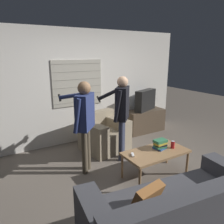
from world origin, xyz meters
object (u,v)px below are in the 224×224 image
object	(u,v)px
couch_blue	(178,215)
person_right_standing	(122,108)
tv	(145,100)
soda_can	(173,145)
person_left_standing	(84,116)
armchair_beige	(104,134)
book_stack	(160,144)
spare_remote	(133,155)
coffee_table	(156,154)

from	to	relation	value
couch_blue	person_right_standing	bearing A→B (deg)	81.79
tv	soda_can	size ratio (longest dim) A/B	5.92
person_left_standing	person_right_standing	size ratio (longest dim) A/B	0.98
tv	person_right_standing	bearing A→B (deg)	14.25
person_right_standing	soda_can	size ratio (longest dim) A/B	12.89
armchair_beige	person_left_standing	xyz separation A→B (m)	(-0.72, -0.66, 0.68)
couch_blue	person_left_standing	distance (m)	2.02
tv	soda_can	world-z (taller)	tv
couch_blue	person_right_standing	distance (m)	2.14
couch_blue	person_right_standing	world-z (taller)	person_right_standing
tv	book_stack	bearing A→B (deg)	36.54
spare_remote	armchair_beige	bearing A→B (deg)	110.01
armchair_beige	tv	distance (m)	1.60
couch_blue	armchair_beige	xyz separation A→B (m)	(0.46, 2.53, 0.02)
coffee_table	person_right_standing	bearing A→B (deg)	99.98
coffee_table	spare_remote	distance (m)	0.43
tv	spare_remote	xyz separation A→B (m)	(-1.66, -1.75, -0.39)
couch_blue	coffee_table	xyz separation A→B (m)	(0.68, 1.12, 0.10)
coffee_table	tv	xyz separation A→B (m)	(1.24, 1.83, 0.44)
couch_blue	armchair_beige	distance (m)	2.57
tv	person_right_standing	world-z (taller)	person_right_standing
person_left_standing	spare_remote	bearing A→B (deg)	-99.99
couch_blue	coffee_table	world-z (taller)	couch_blue
armchair_beige	person_right_standing	distance (m)	0.91
coffee_table	soda_can	xyz separation A→B (m)	(0.33, -0.04, 0.10)
couch_blue	coffee_table	bearing A→B (deg)	65.87
person_right_standing	soda_can	world-z (taller)	person_right_standing
armchair_beige	coffee_table	size ratio (longest dim) A/B	0.90
person_left_standing	person_right_standing	bearing A→B (deg)	-41.77
coffee_table	book_stack	bearing A→B (deg)	21.27
couch_blue	tv	distance (m)	3.55
soda_can	spare_remote	size ratio (longest dim) A/B	0.95
person_right_standing	spare_remote	xyz separation A→B (m)	(-0.27, -0.75, -0.56)
armchair_beige	book_stack	world-z (taller)	armchair_beige
armchair_beige	tv	bearing A→B (deg)	-174.24
couch_blue	person_left_standing	world-z (taller)	person_left_standing
armchair_beige	soda_can	size ratio (longest dim) A/B	7.90
person_left_standing	book_stack	distance (m)	1.37
armchair_beige	person_left_standing	size ratio (longest dim) A/B	0.63
person_right_standing	book_stack	xyz separation A→B (m)	(0.28, -0.77, -0.49)
armchair_beige	coffee_table	distance (m)	1.43
armchair_beige	spare_remote	bearing A→B (deg)	71.30
armchair_beige	spare_remote	size ratio (longest dim) A/B	7.47
couch_blue	book_stack	distance (m)	1.44
armchair_beige	soda_can	distance (m)	1.57
spare_remote	couch_blue	bearing A→B (deg)	-73.48
couch_blue	soda_can	xyz separation A→B (m)	(1.01, 1.07, 0.20)
couch_blue	book_stack	size ratio (longest dim) A/B	9.19
armchair_beige	tv	size ratio (longest dim) A/B	1.34
person_right_standing	soda_can	bearing A→B (deg)	-107.79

